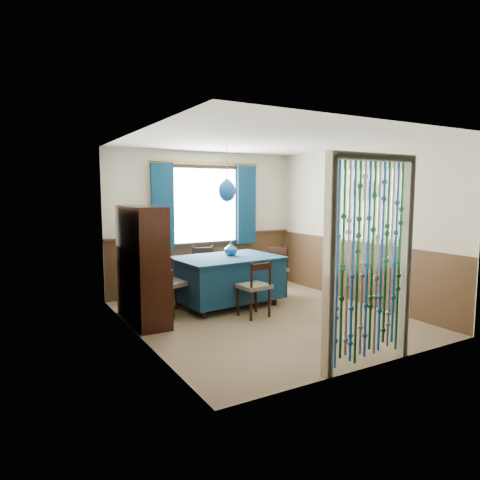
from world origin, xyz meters
TOP-DOWN VIEW (x-y plane):
  - floor at (0.00, 0.00)m, footprint 4.00×4.00m
  - ceiling at (0.00, 0.00)m, footprint 4.00×4.00m
  - wall_back at (0.00, 2.00)m, footprint 3.60×0.00m
  - wall_front at (0.00, -2.00)m, footprint 3.60×0.00m
  - wall_left at (-1.80, 0.00)m, footprint 0.00×4.00m
  - wall_right at (1.80, 0.00)m, footprint 0.00×4.00m
  - wainscot_back at (0.00, 1.99)m, footprint 3.60×0.00m
  - wainscot_front at (0.00, -1.99)m, footprint 3.60×0.00m
  - wainscot_left at (-1.79, 0.00)m, footprint 0.00×4.00m
  - wainscot_right at (1.79, 0.00)m, footprint 0.00×4.00m
  - window at (0.00, 1.95)m, footprint 1.32×0.12m
  - doorway at (0.00, -1.94)m, footprint 1.16×0.12m
  - dining_table at (-0.15, 0.86)m, footprint 1.69×1.23m
  - chair_near at (-0.10, 0.10)m, footprint 0.44×0.43m
  - chair_far at (-0.19, 1.58)m, footprint 0.50×0.49m
  - chair_left at (-1.08, 0.81)m, footprint 0.52×0.53m
  - chair_right at (0.78, 0.93)m, footprint 0.53×0.54m
  - sideboard at (-1.57, 0.70)m, footprint 0.43×1.23m
  - pendant_lamp at (-0.15, 0.86)m, footprint 0.27×0.27m
  - vase_table at (-0.03, 0.95)m, footprint 0.24×0.24m
  - bowl_shelf at (-1.51, 0.47)m, footprint 0.23×0.23m
  - vase_sideboard at (-1.51, 0.91)m, footprint 0.23×0.23m

SIDE VIEW (x-z plane):
  - floor at x=0.00m, z-range 0.00..0.00m
  - chair_near at x=-0.10m, z-range 0.03..0.85m
  - dining_table at x=-0.15m, z-range 0.06..0.84m
  - chair_far at x=-0.19m, z-range 0.03..0.88m
  - chair_right at x=0.78m, z-range 0.03..0.90m
  - chair_left at x=-1.08m, z-range 0.03..0.90m
  - wainscot_back at x=0.00m, z-range -1.30..2.30m
  - wainscot_front at x=0.00m, z-range -1.30..2.30m
  - wainscot_left at x=-1.79m, z-range -1.50..2.50m
  - wainscot_right at x=1.79m, z-range -1.50..2.50m
  - sideboard at x=-1.57m, z-range -0.24..1.37m
  - vase_table at x=-0.03m, z-range 0.78..0.98m
  - vase_sideboard at x=-1.51m, z-range 0.80..1.01m
  - doorway at x=0.00m, z-range -0.04..2.14m
  - bowl_shelf at x=-1.51m, z-range 1.10..1.15m
  - wall_back at x=0.00m, z-range -0.55..3.05m
  - wall_front at x=0.00m, z-range -0.55..3.05m
  - wall_left at x=-1.80m, z-range -0.75..3.25m
  - wall_right at x=1.80m, z-range -0.75..3.25m
  - window at x=0.00m, z-range 0.84..2.26m
  - pendant_lamp at x=-0.15m, z-range 1.38..2.24m
  - ceiling at x=0.00m, z-range 2.50..2.50m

